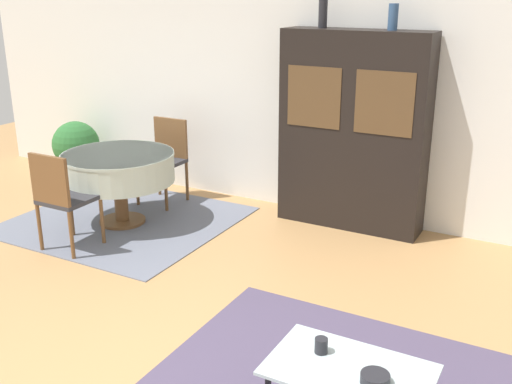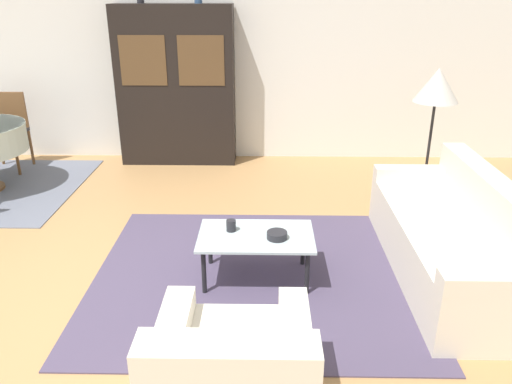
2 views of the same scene
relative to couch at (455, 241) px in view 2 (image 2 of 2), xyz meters
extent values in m
plane|color=tan|center=(-2.88, -0.57, -0.30)|extent=(14.00, 14.00, 0.00)
cube|color=white|center=(-2.88, 3.06, 1.05)|extent=(10.00, 0.06, 2.70)
cube|color=#4C425B|center=(-1.60, -0.07, -0.29)|extent=(2.57, 2.28, 0.01)
cube|color=silver|center=(-0.05, 0.00, -0.07)|extent=(0.83, 2.09, 0.46)
cube|color=silver|center=(0.27, 0.00, 0.33)|extent=(0.20, 2.09, 0.34)
cube|color=silver|center=(-0.05, -0.96, 0.22)|extent=(0.83, 0.16, 0.12)
cube|color=silver|center=(-0.05, 0.96, 0.22)|extent=(0.83, 0.16, 0.12)
cube|color=silver|center=(-1.68, -1.85, 0.31)|extent=(0.80, 0.20, 0.32)
cube|color=silver|center=(-2.00, -1.53, 0.21)|extent=(0.16, 0.84, 0.12)
cube|color=silver|center=(-1.36, -1.53, 0.21)|extent=(0.16, 0.84, 0.12)
cylinder|color=black|center=(-1.97, -0.33, -0.11)|extent=(0.04, 0.04, 0.36)
cylinder|color=black|center=(-1.20, -0.33, -0.11)|extent=(0.04, 0.04, 0.36)
cylinder|color=black|center=(-1.97, 0.11, -0.11)|extent=(0.04, 0.04, 0.36)
cylinder|color=black|center=(-1.20, 0.11, -0.11)|extent=(0.04, 0.04, 0.36)
cube|color=silver|center=(-1.59, -0.11, 0.08)|extent=(0.90, 0.56, 0.02)
cube|color=black|center=(-2.66, 2.82, 0.70)|extent=(1.48, 0.38, 1.99)
cube|color=brown|center=(-3.01, 2.62, 1.05)|extent=(0.56, 0.01, 0.60)
cube|color=brown|center=(-2.30, 2.62, 1.05)|extent=(0.56, 0.01, 0.60)
cylinder|color=brown|center=(-4.57, 2.21, -0.06)|extent=(0.04, 0.04, 0.46)
cylinder|color=brown|center=(-4.57, 2.61, -0.06)|extent=(0.04, 0.04, 0.46)
cylinder|color=brown|center=(-4.97, 2.61, -0.06)|extent=(0.04, 0.04, 0.46)
cube|color=#333338|center=(-4.77, 2.41, 0.19)|extent=(0.44, 0.44, 0.04)
cube|color=brown|center=(-4.77, 2.61, 0.44)|extent=(0.44, 0.04, 0.45)
cylinder|color=black|center=(0.15, 1.33, -0.28)|extent=(0.28, 0.28, 0.02)
cylinder|color=black|center=(0.15, 1.33, 0.29)|extent=(0.03, 0.03, 1.13)
cone|color=beige|center=(0.15, 1.33, 1.00)|extent=(0.44, 0.44, 0.33)
cylinder|color=#232328|center=(-1.78, -0.05, 0.14)|extent=(0.08, 0.08, 0.09)
cylinder|color=#232328|center=(-1.43, -0.17, 0.12)|extent=(0.16, 0.16, 0.05)
camera|label=1|loc=(-0.70, -2.80, 2.07)|focal=42.00mm
camera|label=2|loc=(-1.52, -3.56, 1.87)|focal=35.00mm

